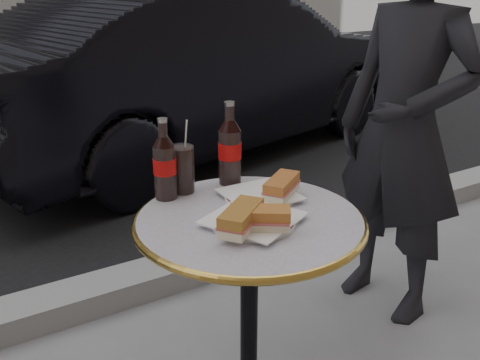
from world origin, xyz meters
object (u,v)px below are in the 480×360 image
cola_bottle_right (230,143)px  cola_glass (183,169)px  bistro_table (249,331)px  plate_left (253,221)px  pedestrian (404,129)px  plate_right (260,197)px  cola_bottle_left (164,159)px  parked_car (207,70)px

cola_bottle_right → cola_glass: cola_bottle_right is taller
bistro_table → plate_left: size_ratio=3.26×
cola_bottle_right → pedestrian: bearing=3.4°
cola_bottle_right → pedestrian: 0.81m
pedestrian → plate_left: bearing=-79.7°
cola_bottle_right → plate_right: bearing=-85.0°
plate_left → cola_bottle_right: (0.09, 0.28, 0.12)m
bistro_table → cola_bottle_right: cola_bottle_right is taller
plate_right → cola_bottle_right: 0.19m
bistro_table → cola_bottle_left: (-0.14, 0.23, 0.48)m
bistro_table → parked_car: size_ratio=0.19×
bistro_table → cola_glass: bearing=106.8°
cola_glass → plate_left: bearing=-78.0°
bistro_table → cola_bottle_right: bearing=72.0°
plate_right → cola_glass: (-0.17, 0.16, 0.07)m
cola_bottle_left → parked_car: (1.39, 2.39, -0.22)m
cola_bottle_right → pedestrian: pedestrian is taller
plate_right → cola_bottle_left: 0.29m
cola_bottle_right → bistro_table: bearing=-108.0°
plate_left → parked_car: (1.27, 2.66, -0.11)m
plate_right → parked_car: size_ratio=0.05×
parked_car → pedestrian: pedestrian is taller
plate_left → pedestrian: bearing=19.8°
pedestrian → cola_glass: bearing=-97.5°
bistro_table → plate_left: bearing=-110.0°
plate_right → cola_glass: size_ratio=1.44×
cola_glass → plate_right: bearing=-44.3°
cola_bottle_left → pedestrian: pedestrian is taller
cola_bottle_left → plate_right: bearing=-32.2°
bistro_table → cola_glass: cola_glass is taller
plate_right → cola_bottle_right: (-0.01, 0.15, 0.12)m
plate_left → pedestrian: (0.90, 0.32, 0.04)m
parked_car → pedestrian: (-0.37, -2.33, 0.14)m
cola_bottle_right → plate_left: bearing=-108.3°
cola_bottle_left → plate_left: bearing=-65.3°
plate_left → parked_car: bearing=64.5°
pedestrian → cola_bottle_left: bearing=-96.6°
cola_bottle_left → cola_bottle_right: size_ratio=0.92×
plate_right → pedestrian: (0.79, 0.20, 0.04)m
cola_bottle_left → pedestrian: 1.03m
parked_car → pedestrian: 2.37m
parked_car → pedestrian: bearing=157.2°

